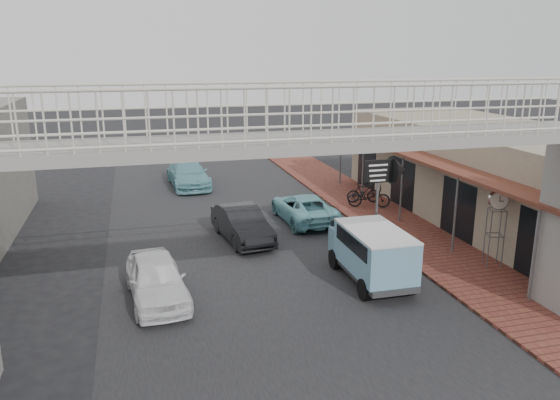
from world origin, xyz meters
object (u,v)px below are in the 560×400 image
dark_sedan (242,224)px  arrow_sign (396,171)px  angkot_far (188,174)px  angkot_van (372,248)px  street_clock (498,204)px  white_hatchback (156,279)px  motorcycle_near (369,196)px  motorcycle_far (363,193)px  angkot_curb (304,208)px

dark_sedan → arrow_sign: size_ratio=1.30×
angkot_far → angkot_van: size_ratio=1.29×
street_clock → arrow_sign: (-1.55, 4.14, 0.32)m
white_hatchback → street_clock: size_ratio=1.50×
angkot_far → motorcycle_near: (7.54, -6.72, -0.07)m
angkot_van → arrow_sign: bearing=56.1°
white_hatchback → angkot_van: size_ratio=1.06×
motorcycle_far → arrow_sign: (-0.62, -4.37, 1.98)m
angkot_van → motorcycle_far: angkot_van is taller
white_hatchback → angkot_far: (2.36, 13.96, 0.02)m
white_hatchback → arrow_sign: 10.25m
dark_sedan → motorcycle_near: (6.48, 2.72, -0.05)m
dark_sedan → arrow_sign: (5.95, -0.83, 1.90)m
motorcycle_far → arrow_sign: size_ratio=0.52×
angkot_far → motorcycle_near: angkot_far is taller
angkot_curb → arrow_sign: bearing=136.8°
white_hatchback → angkot_curb: 8.99m
dark_sedan → angkot_far: bearing=88.6°
dark_sedan → arrow_sign: arrow_sign is taller
motorcycle_far → street_clock: size_ratio=0.62×
angkot_curb → street_clock: 8.23m
dark_sedan → white_hatchback: bearing=-134.9°
motorcycle_near → arrow_sign: 4.08m
dark_sedan → motorcycle_far: 7.46m
street_clock → angkot_curb: bearing=141.7°
motorcycle_near → angkot_far: bearing=69.6°
angkot_van → street_clock: street_clock is taller
street_clock → white_hatchback: bearing=-164.3°
dark_sedan → angkot_curb: (3.03, 1.75, -0.06)m
white_hatchback → angkot_van: 6.59m
angkot_curb → motorcycle_near: size_ratio=2.21×
motorcycle_near → angkot_curb: bearing=127.1°
dark_sedan → motorcycle_far: bearing=20.5°
angkot_far → motorcycle_far: bearing=-40.9°
white_hatchback → arrow_sign: (9.37, 3.69, 1.90)m
white_hatchback → street_clock: (10.92, -0.45, 1.58)m
dark_sedan → street_clock: street_clock is taller
dark_sedan → arrow_sign: 6.30m
dark_sedan → street_clock: (7.50, -4.97, 1.58)m
dark_sedan → angkot_curb: 3.49m
street_clock → angkot_far: bearing=138.7°
angkot_van → angkot_curb: bearing=91.5°
angkot_far → motorcycle_far: size_ratio=2.95×
angkot_van → arrow_sign: 5.18m
angkot_curb → motorcycle_near: (3.45, 0.98, 0.01)m
street_clock → arrow_sign: 4.43m
angkot_curb → angkot_van: angkot_van is taller
motorcycle_far → street_clock: (0.94, -8.50, 1.66)m
white_hatchback → angkot_curb: white_hatchback is taller
street_clock → dark_sedan: bearing=164.5°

